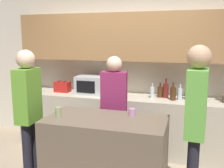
# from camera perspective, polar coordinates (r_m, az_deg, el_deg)

# --- Properties ---
(back_wall) EXTENTS (6.40, 0.40, 2.70)m
(back_wall) POSITION_cam_1_polar(r_m,az_deg,el_deg) (4.36, 3.99, 6.38)
(back_wall) COLOR beige
(back_wall) RESTS_ON ground_plane
(back_counter) EXTENTS (3.60, 0.62, 0.89)m
(back_counter) POSITION_cam_1_polar(r_m,az_deg,el_deg) (4.31, 3.00, -8.47)
(back_counter) COLOR #B7AD99
(back_counter) RESTS_ON ground_plane
(kitchen_island) EXTENTS (1.35, 0.72, 0.92)m
(kitchen_island) POSITION_cam_1_polar(r_m,az_deg,el_deg) (3.13, -1.37, -15.59)
(kitchen_island) COLOR brown
(kitchen_island) RESTS_ON ground_plane
(microwave) EXTENTS (0.52, 0.39, 0.30)m
(microwave) POSITION_cam_1_polar(r_m,az_deg,el_deg) (4.34, -4.20, -0.22)
(microwave) COLOR #B7BABC
(microwave) RESTS_ON back_counter
(toaster) EXTENTS (0.26, 0.16, 0.18)m
(toaster) POSITION_cam_1_polar(r_m,az_deg,el_deg) (4.58, -10.74, -0.59)
(toaster) COLOR #B21E19
(toaster) RESTS_ON back_counter
(bottle_0) EXTENTS (0.06, 0.06, 0.24)m
(bottle_0) POSITION_cam_1_polar(r_m,az_deg,el_deg) (4.09, 8.75, -1.81)
(bottle_0) COLOR silver
(bottle_0) RESTS_ON back_counter
(bottle_1) EXTENTS (0.09, 0.09, 0.23)m
(bottle_1) POSITION_cam_1_polar(r_m,az_deg,el_deg) (4.17, 10.43, -1.66)
(bottle_1) COLOR #472814
(bottle_1) RESTS_ON back_counter
(bottle_2) EXTENTS (0.09, 0.09, 0.31)m
(bottle_2) POSITION_cam_1_polar(r_m,az_deg,el_deg) (4.15, 11.64, -1.35)
(bottle_2) COLOR maroon
(bottle_2) RESTS_ON back_counter
(bottle_3) EXTENTS (0.08, 0.08, 0.28)m
(bottle_3) POSITION_cam_1_polar(r_m,az_deg,el_deg) (4.01, 13.16, -1.96)
(bottle_3) COLOR #472814
(bottle_3) RESTS_ON back_counter
(bottle_4) EXTENTS (0.07, 0.07, 0.24)m
(bottle_4) POSITION_cam_1_polar(r_m,az_deg,el_deg) (4.04, 14.54, -2.14)
(bottle_4) COLOR silver
(bottle_4) RESTS_ON back_counter
(bottle_5) EXTENTS (0.06, 0.06, 0.24)m
(bottle_5) POSITION_cam_1_polar(r_m,az_deg,el_deg) (4.12, 16.03, -1.96)
(bottle_5) COLOR #472814
(bottle_5) RESTS_ON back_counter
(bottle_6) EXTENTS (0.07, 0.07, 0.24)m
(bottle_6) POSITION_cam_1_polar(r_m,az_deg,el_deg) (4.02, 17.60, -2.33)
(bottle_6) COLOR black
(bottle_6) RESTS_ON back_counter
(cup_0) EXTENTS (0.08, 0.08, 0.08)m
(cup_0) POSITION_cam_1_polar(r_m,az_deg,el_deg) (3.07, 4.37, -6.09)
(cup_0) COLOR #BF83BA
(cup_0) RESTS_ON kitchen_island
(cup_1) EXTENTS (0.07, 0.07, 0.11)m
(cup_1) POSITION_cam_1_polar(r_m,az_deg,el_deg) (3.06, -11.63, -5.98)
(cup_1) COLOR #919A6D
(cup_1) RESTS_ON kitchen_island
(person_left) EXTENTS (0.22, 0.35, 1.68)m
(person_left) POSITION_cam_1_polar(r_m,az_deg,el_deg) (3.30, -17.76, -4.69)
(person_left) COLOR black
(person_left) RESTS_ON ground_plane
(person_center) EXTENTS (0.23, 0.35, 1.75)m
(person_center) POSITION_cam_1_polar(r_m,az_deg,el_deg) (2.72, 17.77, -6.75)
(person_center) COLOR black
(person_center) RESTS_ON ground_plane
(person_right) EXTENTS (0.36, 0.23, 1.58)m
(person_right) POSITION_cam_1_polar(r_m,az_deg,el_deg) (3.54, 0.50, -4.37)
(person_right) COLOR black
(person_right) RESTS_ON ground_plane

